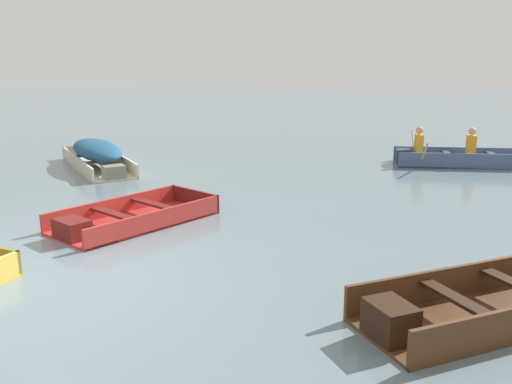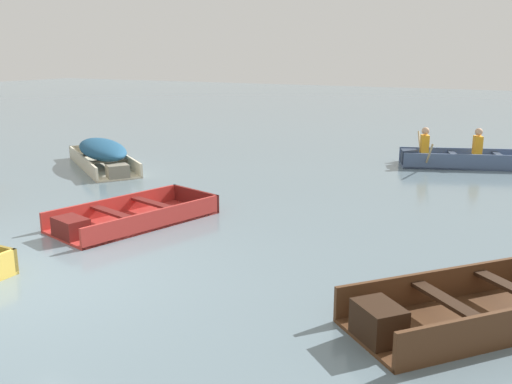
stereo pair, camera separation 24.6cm
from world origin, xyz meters
The scene contains 5 objects.
ground_plane centered at (0.00, 0.00, 0.00)m, with size 80.00×80.00×0.00m, color slate.
skiff_cream_near_moored centered at (-3.95, 5.68, 0.36)m, with size 3.24×2.70×0.65m.
skiff_red_mid_moored centered at (-0.42, 2.36, 0.11)m, with size 1.84×2.83×0.32m.
skiff_dark_varnish_outer_moored centered at (4.89, 1.27, 0.13)m, with size 2.64×2.81×0.38m.
rowboat_slate_blue_with_crew centered at (3.69, 9.83, 0.19)m, with size 3.62×2.51×0.93m.
Camera 2 is at (5.44, -4.43, 2.68)m, focal length 40.00 mm.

